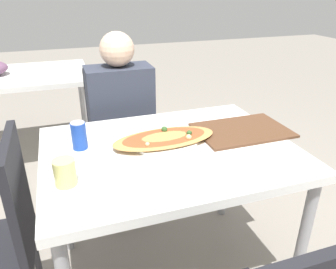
# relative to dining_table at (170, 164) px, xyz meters

# --- Properties ---
(dining_table) EXTENTS (1.11, 0.84, 0.76)m
(dining_table) POSITION_rel_dining_table_xyz_m (0.00, 0.00, 0.00)
(dining_table) COLOR white
(dining_table) RESTS_ON ground_plane
(chair_far_seated) EXTENTS (0.40, 0.40, 0.94)m
(chair_far_seated) POSITION_rel_dining_table_xyz_m (-0.10, 0.75, -0.15)
(chair_far_seated) COLOR black
(chair_far_seated) RESTS_ON ground_plane
(person_seated) EXTENTS (0.39, 0.24, 1.19)m
(person_seated) POSITION_rel_dining_table_xyz_m (-0.10, 0.64, 0.02)
(person_seated) COLOR #2D2D38
(person_seated) RESTS_ON ground_plane
(pizza_main) EXTENTS (0.50, 0.30, 0.05)m
(pizza_main) POSITION_rel_dining_table_xyz_m (-0.00, 0.06, 0.10)
(pizza_main) COLOR white
(pizza_main) RESTS_ON dining_table
(soda_can) EXTENTS (0.07, 0.07, 0.12)m
(soda_can) POSITION_rel_dining_table_xyz_m (-0.38, 0.13, 0.14)
(soda_can) COLOR #1E47B2
(soda_can) RESTS_ON dining_table
(drink_glass) EXTENTS (0.08, 0.08, 0.10)m
(drink_glass) POSITION_rel_dining_table_xyz_m (-0.45, -0.15, 0.13)
(drink_glass) COLOR #E0DB7F
(drink_glass) RESTS_ON dining_table
(serving_tray) EXTENTS (0.45, 0.31, 0.01)m
(serving_tray) POSITION_rel_dining_table_xyz_m (0.40, 0.06, 0.09)
(serving_tray) COLOR brown
(serving_tray) RESTS_ON dining_table
(background_table) EXTENTS (1.10, 0.80, 0.88)m
(background_table) POSITION_rel_dining_table_xyz_m (-0.78, 1.63, 0.02)
(background_table) COLOR white
(background_table) RESTS_ON ground_plane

